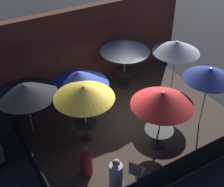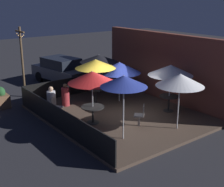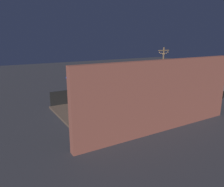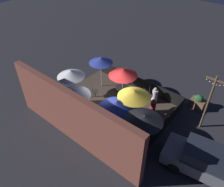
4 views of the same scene
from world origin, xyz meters
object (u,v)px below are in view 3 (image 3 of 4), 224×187
at_px(patio_umbrella_5, 153,83).
at_px(dining_table_1, 108,96).
at_px(dining_table_0, 144,97).
at_px(light_post, 163,68).
at_px(patio_umbrella_1, 107,75).
at_px(patron_0, 127,90).
at_px(patio_umbrella_3, 80,74).
at_px(patio_chair_1, 97,105).
at_px(patron_1, 140,93).
at_px(patio_umbrella_4, 177,78).
at_px(planter_box, 141,86).
at_px(parked_car_0, 203,89).
at_px(patio_umbrella_2, 126,88).
at_px(patio_umbrella_6, 86,85).
at_px(dining_table_2, 126,114).
at_px(patio_chair_0, 119,91).
at_px(patio_umbrella_0, 145,75).

relative_size(patio_umbrella_5, dining_table_1, 2.20).
relative_size(dining_table_0, light_post, 0.21).
height_order(patio_umbrella_1, patron_0, patio_umbrella_1).
xyz_separation_m(patio_umbrella_3, patio_chair_1, (-0.51, 1.34, -1.74)).
bearing_deg(patron_1, patio_umbrella_4, 133.11).
bearing_deg(patron_1, planter_box, -103.89).
bearing_deg(dining_table_0, patron_1, -116.91).
distance_m(patron_1, parked_car_0, 4.78).
relative_size(patio_umbrella_2, patio_umbrella_3, 0.90).
relative_size(dining_table_1, planter_box, 0.93).
bearing_deg(dining_table_0, patio_umbrella_6, 11.02).
bearing_deg(dining_table_0, patio_chair_1, -1.97).
bearing_deg(patio_umbrella_5, dining_table_1, -59.48).
height_order(patio_umbrella_6, dining_table_2, patio_umbrella_6).
distance_m(patio_chair_0, planter_box, 3.46).
bearing_deg(patio_umbrella_0, patio_umbrella_4, 140.43).
bearing_deg(patio_umbrella_3, patio_umbrella_5, 143.42).
height_order(patio_umbrella_5, dining_table_2, patio_umbrella_5).
xyz_separation_m(patio_umbrella_2, patio_umbrella_3, (1.02, -3.59, 0.28)).
distance_m(patio_umbrella_2, patio_chair_1, 2.73).
bearing_deg(dining_table_0, light_post, -148.27).
xyz_separation_m(patio_umbrella_2, dining_table_0, (-2.92, -2.13, -1.36)).
height_order(patio_chair_1, planter_box, planter_box).
bearing_deg(patio_chair_0, light_post, 146.08).
bearing_deg(dining_table_2, patio_umbrella_5, -159.63).
relative_size(patio_umbrella_2, planter_box, 2.10).
bearing_deg(patio_umbrella_1, light_post, -172.54).
xyz_separation_m(patio_umbrella_0, patio_umbrella_3, (3.94, -1.46, 0.20)).
xyz_separation_m(patio_umbrella_4, patio_chair_1, (4.95, -1.37, -1.43)).
bearing_deg(patio_chair_0, patio_umbrella_5, 59.67).
distance_m(patron_1, planter_box, 3.25).
relative_size(patio_umbrella_3, parked_car_0, 0.56).
bearing_deg(parked_car_0, dining_table_0, -17.37).
bearing_deg(dining_table_1, dining_table_0, 142.46).
bearing_deg(patio_umbrella_0, patio_umbrella_5, 72.37).
bearing_deg(dining_table_0, patio_umbrella_1, -37.54).
relative_size(patio_umbrella_2, patron_0, 1.76).
height_order(patio_umbrella_5, patio_chair_0, patio_umbrella_5).
xyz_separation_m(patio_umbrella_6, patron_0, (-4.76, -3.21, -1.49)).
xyz_separation_m(patio_chair_1, patron_0, (-3.66, -2.21, 0.05)).
xyz_separation_m(patio_umbrella_5, light_post, (-4.00, -3.43, 0.23)).
distance_m(patio_umbrella_5, dining_table_0, 1.70).
xyz_separation_m(patron_0, patron_1, (-0.46, 0.99, -0.06)).
height_order(patio_umbrella_3, patio_chair_1, patio_umbrella_3).
distance_m(patio_umbrella_3, patio_chair_1, 2.26).
xyz_separation_m(patio_umbrella_1, dining_table_1, (0.00, 0.00, -1.42)).
bearing_deg(patio_umbrella_2, light_post, -146.27).
relative_size(patio_umbrella_2, patio_chair_1, 2.40).
relative_size(patio_umbrella_6, dining_table_1, 2.35).
bearing_deg(light_post, patio_chair_1, 16.74).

